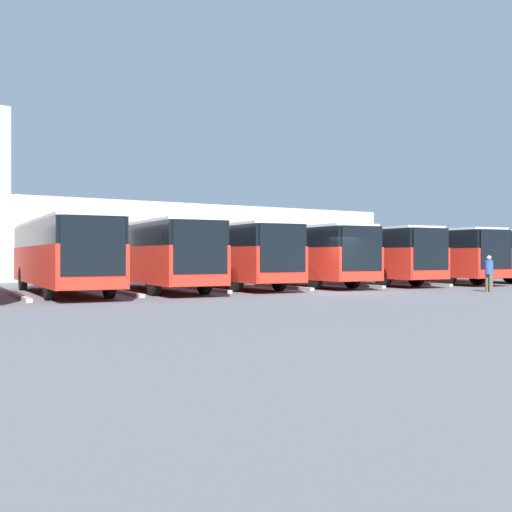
% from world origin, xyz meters
% --- Properties ---
extents(ground_plane, '(600.00, 600.00, 0.00)m').
position_xyz_m(ground_plane, '(0.00, 0.00, 0.00)').
color(ground_plane, '#5B5B60').
extents(bus_0, '(3.90, 12.72, 3.15)m').
position_xyz_m(bus_0, '(-15.11, -6.59, 1.77)').
color(bus_0, red).
rests_on(bus_0, ground_plane).
extents(curb_divider_0, '(0.88, 5.81, 0.15)m').
position_xyz_m(curb_divider_0, '(-12.95, -4.73, 0.07)').
color(curb_divider_0, '#9E9E99').
rests_on(curb_divider_0, ground_plane).
extents(bus_1, '(3.90, 12.72, 3.15)m').
position_xyz_m(bus_1, '(-10.79, -5.63, 1.77)').
color(bus_1, red).
rests_on(bus_1, ground_plane).
extents(curb_divider_1, '(0.88, 5.81, 0.15)m').
position_xyz_m(curb_divider_1, '(-8.63, -3.78, 0.07)').
color(curb_divider_1, '#9E9E99').
rests_on(curb_divider_1, ground_plane).
extents(bus_2, '(3.90, 12.72, 3.15)m').
position_xyz_m(bus_2, '(-6.47, -6.21, 1.77)').
color(bus_2, red).
rests_on(bus_2, ground_plane).
extents(curb_divider_2, '(0.88, 5.81, 0.15)m').
position_xyz_m(curb_divider_2, '(-4.32, -4.36, 0.07)').
color(curb_divider_2, '#9E9E99').
rests_on(curb_divider_2, ground_plane).
extents(bus_3, '(3.90, 12.72, 3.15)m').
position_xyz_m(bus_3, '(-2.16, -6.49, 1.77)').
color(bus_3, red).
rests_on(bus_3, ground_plane).
extents(curb_divider_3, '(0.88, 5.81, 0.15)m').
position_xyz_m(curb_divider_3, '(0.00, -4.64, 0.07)').
color(curb_divider_3, '#9E9E99').
rests_on(curb_divider_3, ground_plane).
extents(bus_4, '(3.90, 12.72, 3.15)m').
position_xyz_m(bus_4, '(2.16, -6.74, 1.77)').
color(bus_4, red).
rests_on(bus_4, ground_plane).
extents(curb_divider_4, '(0.88, 5.81, 0.15)m').
position_xyz_m(curb_divider_4, '(4.32, -4.89, 0.07)').
color(curb_divider_4, '#9E9E99').
rests_on(curb_divider_4, ground_plane).
extents(bus_5, '(3.90, 12.72, 3.15)m').
position_xyz_m(bus_5, '(6.48, -6.12, 1.77)').
color(bus_5, red).
rests_on(bus_5, ground_plane).
extents(curb_divider_5, '(0.88, 5.81, 0.15)m').
position_xyz_m(curb_divider_5, '(8.63, -4.27, 0.07)').
color(curb_divider_5, '#9E9E99').
rests_on(curb_divider_5, ground_plane).
extents(bus_6, '(3.90, 12.72, 3.15)m').
position_xyz_m(bus_6, '(10.80, -5.81, 1.77)').
color(bus_6, red).
rests_on(bus_6, ground_plane).
extents(curb_divider_6, '(0.88, 5.81, 0.15)m').
position_xyz_m(curb_divider_6, '(12.95, -3.96, 0.07)').
color(curb_divider_6, '#9E9E99').
rests_on(curb_divider_6, ground_plane).
extents(pedestrian, '(0.40, 0.40, 1.66)m').
position_xyz_m(pedestrian, '(-5.97, 3.21, 0.89)').
color(pedestrian, brown).
rests_on(pedestrian, ground_plane).
extents(station_building, '(40.52, 13.04, 5.45)m').
position_xyz_m(station_building, '(0.00, -24.46, 2.76)').
color(station_building, beige).
rests_on(station_building, ground_plane).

